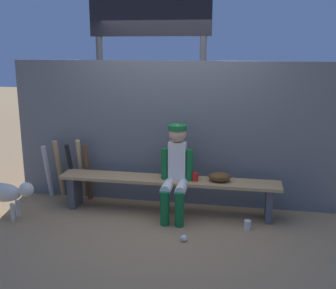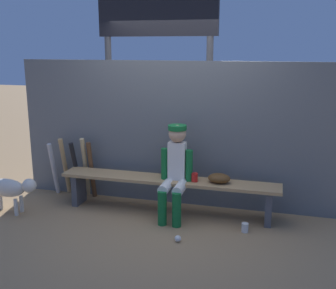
% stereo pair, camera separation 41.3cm
% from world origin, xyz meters
% --- Properties ---
extents(ground_plane, '(30.00, 30.00, 0.00)m').
position_xyz_m(ground_plane, '(0.00, 0.00, 0.00)').
color(ground_plane, '#9E7A51').
extents(chainlink_fence, '(4.46, 0.03, 1.95)m').
position_xyz_m(chainlink_fence, '(0.00, 0.38, 0.97)').
color(chainlink_fence, '#595E63').
rests_on(chainlink_fence, ground_plane).
extents(dugout_bench, '(2.85, 0.36, 0.47)m').
position_xyz_m(dugout_bench, '(0.00, 0.00, 0.37)').
color(dugout_bench, tan).
rests_on(dugout_bench, ground_plane).
extents(player_seated, '(0.41, 0.55, 1.18)m').
position_xyz_m(player_seated, '(0.12, -0.11, 0.64)').
color(player_seated, silver).
rests_on(player_seated, ground_plane).
extents(baseball_glove, '(0.28, 0.20, 0.12)m').
position_xyz_m(baseball_glove, '(0.66, 0.00, 0.53)').
color(baseball_glove, '#593819').
rests_on(baseball_glove, dugout_bench).
extents(bat_wood_dark, '(0.09, 0.17, 0.83)m').
position_xyz_m(bat_wood_dark, '(-1.19, 0.25, 0.41)').
color(bat_wood_dark, brown).
rests_on(bat_wood_dark, ground_plane).
extents(bat_wood_natural, '(0.10, 0.26, 0.88)m').
position_xyz_m(bat_wood_natural, '(-1.30, 0.28, 0.44)').
color(bat_wood_natural, tan).
rests_on(bat_wood_natural, ground_plane).
extents(bat_aluminum_black, '(0.09, 0.27, 0.83)m').
position_xyz_m(bat_aluminum_black, '(-1.41, 0.20, 0.42)').
color(bat_aluminum_black, black).
rests_on(bat_aluminum_black, ground_plane).
extents(bat_wood_tan, '(0.08, 0.27, 0.87)m').
position_xyz_m(bat_wood_tan, '(-1.62, 0.27, 0.43)').
color(bat_wood_tan, tan).
rests_on(bat_wood_tan, ground_plane).
extents(bat_aluminum_silver, '(0.08, 0.25, 0.80)m').
position_xyz_m(bat_aluminum_silver, '(-1.77, 0.21, 0.40)').
color(bat_aluminum_silver, '#B7B7BC').
rests_on(bat_aluminum_silver, ground_plane).
extents(baseball, '(0.07, 0.07, 0.07)m').
position_xyz_m(baseball, '(0.32, -0.77, 0.04)').
color(baseball, white).
rests_on(baseball, ground_plane).
extents(cup_on_ground, '(0.08, 0.08, 0.11)m').
position_xyz_m(cup_on_ground, '(1.02, -0.32, 0.06)').
color(cup_on_ground, silver).
rests_on(cup_on_ground, ground_plane).
extents(cup_on_bench, '(0.08, 0.08, 0.11)m').
position_xyz_m(cup_on_bench, '(0.35, -0.03, 0.53)').
color(cup_on_bench, red).
rests_on(cup_on_bench, dugout_bench).
extents(scoreboard, '(2.12, 0.27, 3.49)m').
position_xyz_m(scoreboard, '(-0.45, 1.24, 2.43)').
color(scoreboard, '#3F3F42').
rests_on(scoreboard, ground_plane).
extents(dog, '(0.84, 0.20, 0.49)m').
position_xyz_m(dog, '(-1.97, -0.54, 0.34)').
color(dog, beige).
rests_on(dog, ground_plane).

